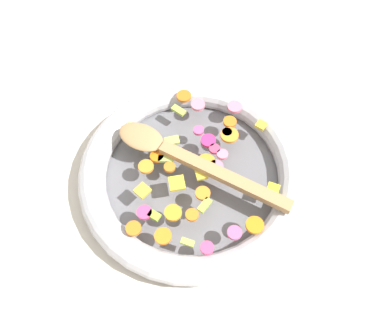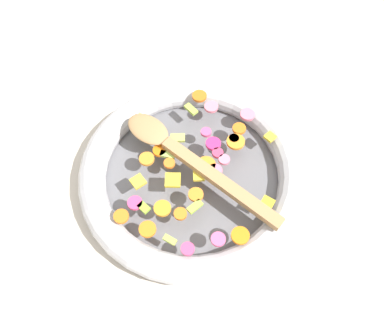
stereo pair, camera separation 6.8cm
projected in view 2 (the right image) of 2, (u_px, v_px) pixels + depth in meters
name	position (u px, v px, depth m)	size (l,w,h in m)	color
ground_plane	(192.00, 178.00, 0.72)	(4.00, 4.00, 0.00)	beige
skillet	(192.00, 172.00, 0.70)	(0.42, 0.42, 0.05)	slate
chopped_vegetables	(193.00, 165.00, 0.67)	(0.33, 0.34, 0.01)	orange
wooden_spoon	(184.00, 155.00, 0.67)	(0.33, 0.17, 0.01)	#A87F51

